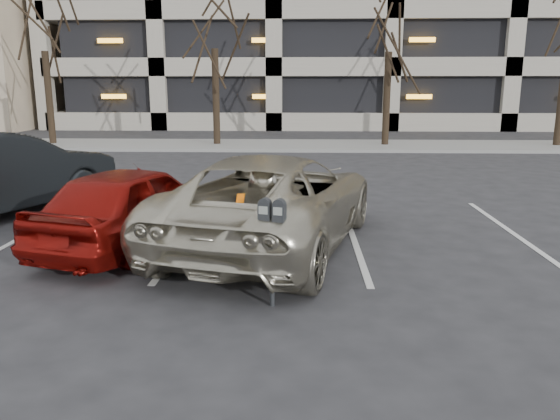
% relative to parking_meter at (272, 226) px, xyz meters
% --- Properties ---
extents(ground, '(140.00, 140.00, 0.00)m').
position_rel_parking_meter_xyz_m(ground, '(-0.18, 0.87, -0.96)').
color(ground, '#28282B').
rests_on(ground, ground).
extents(sidewalk, '(80.00, 4.00, 0.12)m').
position_rel_parking_meter_xyz_m(sidewalk, '(-0.18, 16.87, -0.90)').
color(sidewalk, gray).
rests_on(sidewalk, ground).
extents(stall_lines, '(16.90, 5.20, 0.00)m').
position_rel_parking_meter_xyz_m(stall_lines, '(-1.58, 3.17, -0.95)').
color(stall_lines, silver).
rests_on(stall_lines, ground).
extents(parking_meter, '(0.34, 0.21, 1.25)m').
position_rel_parking_meter_xyz_m(parking_meter, '(0.00, 0.00, 0.00)').
color(parking_meter, black).
rests_on(parking_meter, ground).
extents(suv_silver, '(3.74, 5.75, 1.48)m').
position_rel_parking_meter_xyz_m(suv_silver, '(-0.12, 2.47, -0.22)').
color(suv_silver, beige).
rests_on(suv_silver, ground).
extents(car_red, '(2.57, 4.16, 1.32)m').
position_rel_parking_meter_xyz_m(car_red, '(-2.31, 2.39, -0.30)').
color(car_red, maroon).
rests_on(car_red, ground).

